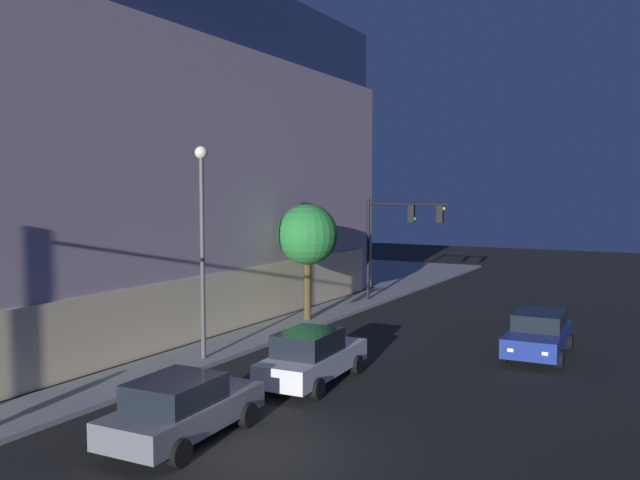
# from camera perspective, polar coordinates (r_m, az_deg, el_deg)

# --- Properties ---
(ground_plane) EXTENTS (120.00, 120.00, 0.00)m
(ground_plane) POSITION_cam_1_polar(r_m,az_deg,el_deg) (15.66, -5.68, -18.09)
(ground_plane) COLOR black
(modern_building) EXTENTS (30.60, 27.63, 15.32)m
(modern_building) POSITION_cam_1_polar(r_m,az_deg,el_deg) (36.80, -25.97, 6.28)
(modern_building) COLOR #4C4C51
(modern_building) RESTS_ON ground
(traffic_light_far_corner) EXTENTS (0.63, 4.45, 5.51)m
(traffic_light_far_corner) POSITION_cam_1_polar(r_m,az_deg,el_deg) (35.01, 6.93, 1.13)
(traffic_light_far_corner) COLOR black
(traffic_light_far_corner) RESTS_ON sidewalk_corner
(street_lamp_sidewalk) EXTENTS (0.44, 0.44, 7.38)m
(street_lamp_sidewalk) POSITION_cam_1_polar(r_m,az_deg,el_deg) (22.92, -10.26, 1.32)
(street_lamp_sidewalk) COLOR #4A4A4A
(street_lamp_sidewalk) RESTS_ON sidewalk_corner
(sidewalk_tree) EXTENTS (2.77, 2.77, 5.29)m
(sidewalk_tree) POSITION_cam_1_polar(r_m,az_deg,el_deg) (29.70, -1.11, 0.43)
(sidewalk_tree) COLOR #47391E
(sidewalk_tree) RESTS_ON sidewalk_corner
(car_grey) EXTENTS (4.46, 2.22, 1.56)m
(car_grey) POSITION_cam_1_polar(r_m,az_deg,el_deg) (16.44, -11.95, -14.14)
(car_grey) COLOR slate
(car_grey) RESTS_ON ground
(car_white) EXTENTS (4.78, 2.11, 1.69)m
(car_white) POSITION_cam_1_polar(r_m,az_deg,el_deg) (20.62, -0.70, -10.16)
(car_white) COLOR silver
(car_white) RESTS_ON ground
(car_blue) EXTENTS (4.60, 2.21, 1.58)m
(car_blue) POSITION_cam_1_polar(r_m,az_deg,el_deg) (25.28, 18.54, -7.75)
(car_blue) COLOR navy
(car_blue) RESTS_ON ground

